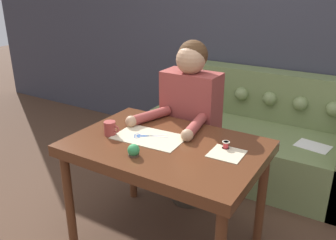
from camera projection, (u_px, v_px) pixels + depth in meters
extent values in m
cube|color=#383842|center=(272.00, 24.00, 3.34)|extent=(8.00, 0.06, 2.60)
cube|color=#562D19|center=(166.00, 148.00, 2.19)|extent=(1.18, 0.81, 0.07)
cylinder|color=#562D19|center=(69.00, 201.00, 2.32)|extent=(0.06, 0.06, 0.69)
cylinder|color=#562D19|center=(132.00, 159.00, 2.86)|extent=(0.06, 0.06, 0.69)
cylinder|color=#562D19|center=(261.00, 199.00, 2.35)|extent=(0.06, 0.06, 0.69)
cube|color=olive|center=(258.00, 151.00, 3.27)|extent=(1.77, 0.91, 0.44)
cube|color=olive|center=(274.00, 95.00, 3.38)|extent=(1.77, 0.22, 0.46)
cube|color=olive|center=(183.00, 126.00, 3.62)|extent=(0.20, 0.91, 0.60)
sphere|color=olive|center=(215.00, 90.00, 3.54)|extent=(0.13, 0.13, 0.13)
sphere|color=olive|center=(241.00, 94.00, 3.41)|extent=(0.13, 0.13, 0.13)
sphere|color=olive|center=(270.00, 99.00, 3.28)|extent=(0.13, 0.13, 0.13)
sphere|color=olive|center=(300.00, 104.00, 3.14)|extent=(0.13, 0.13, 0.13)
sphere|color=olive|center=(334.00, 109.00, 3.01)|extent=(0.13, 0.13, 0.13)
cube|color=white|center=(313.00, 146.00, 2.87)|extent=(0.29, 0.23, 0.00)
cylinder|color=#33281E|center=(189.00, 174.00, 2.86)|extent=(0.28, 0.28, 0.48)
cube|color=#993D38|center=(191.00, 111.00, 2.66)|extent=(0.42, 0.22, 0.60)
sphere|color=tan|center=(191.00, 60.00, 2.50)|extent=(0.21, 0.21, 0.21)
sphere|color=#472D19|center=(193.00, 55.00, 2.51)|extent=(0.22, 0.22, 0.22)
cylinder|color=#993D38|center=(150.00, 116.00, 2.52)|extent=(0.17, 0.34, 0.07)
sphere|color=tan|center=(131.00, 122.00, 2.42)|extent=(0.08, 0.08, 0.08)
cylinder|color=#993D38|center=(195.00, 126.00, 2.35)|extent=(0.13, 0.34, 0.07)
sphere|color=tan|center=(187.00, 135.00, 2.20)|extent=(0.08, 0.08, 0.08)
cube|color=beige|center=(149.00, 137.00, 2.26)|extent=(0.45, 0.29, 0.00)
cube|color=beige|center=(227.00, 154.00, 2.04)|extent=(0.20, 0.19, 0.00)
cube|color=silver|center=(159.00, 135.00, 2.28)|extent=(0.10, 0.09, 0.00)
cube|color=#2D569E|center=(143.00, 137.00, 2.27)|extent=(0.07, 0.06, 0.00)
torus|color=#2D569E|center=(137.00, 137.00, 2.26)|extent=(0.04, 0.04, 0.01)
cube|color=silver|center=(159.00, 137.00, 2.26)|extent=(0.12, 0.06, 0.00)
cube|color=#2D569E|center=(143.00, 136.00, 2.28)|extent=(0.08, 0.04, 0.00)
torus|color=#2D569E|center=(137.00, 135.00, 2.29)|extent=(0.04, 0.04, 0.01)
cylinder|color=silver|center=(150.00, 136.00, 2.27)|extent=(0.01, 0.01, 0.01)
cylinder|color=#9E3833|center=(110.00, 128.00, 2.28)|extent=(0.08, 0.08, 0.09)
torus|color=#9E3833|center=(116.00, 129.00, 2.26)|extent=(0.05, 0.01, 0.05)
cylinder|color=red|center=(226.00, 145.00, 2.10)|extent=(0.03, 0.03, 0.04)
cylinder|color=beige|center=(226.00, 142.00, 2.10)|extent=(0.04, 0.04, 0.00)
cylinder|color=beige|center=(226.00, 148.00, 2.11)|extent=(0.04, 0.04, 0.00)
cylinder|color=#4C3828|center=(134.00, 155.00, 2.02)|extent=(0.06, 0.06, 0.01)
sphere|color=#338C4C|center=(134.00, 150.00, 2.01)|extent=(0.07, 0.07, 0.07)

